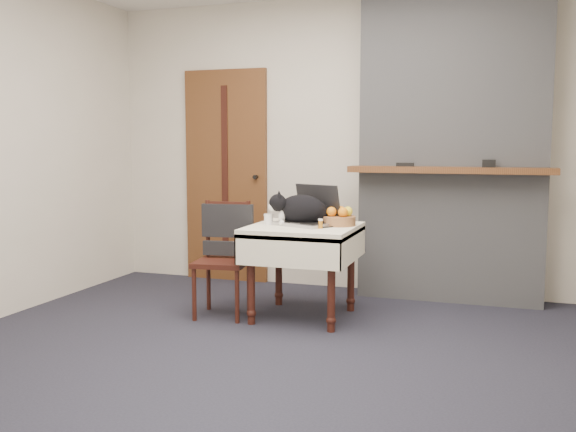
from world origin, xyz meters
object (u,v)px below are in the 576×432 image
at_px(laptop, 310,215).
at_px(cat, 303,210).
at_px(side_table, 303,241).
at_px(chair, 225,242).
at_px(door, 226,176).
at_px(cream_jar, 268,219).
at_px(pill_bottle, 321,224).
at_px(fruit_basket, 339,218).

xyz_separation_m(laptop, cat, (-0.04, -0.03, 0.04)).
bearing_deg(side_table, chair, -172.56).
distance_m(door, cream_jar, 1.40).
xyz_separation_m(laptop, pill_bottle, (0.14, -0.20, -0.04)).
bearing_deg(pill_bottle, cat, 138.71).
height_order(cream_jar, pill_bottle, cream_jar).
bearing_deg(pill_bottle, cream_jar, 167.03).
bearing_deg(laptop, pill_bottle, -30.69).
bearing_deg(fruit_basket, chair, -168.08).
height_order(side_table, fruit_basket, fruit_basket).
relative_size(door, chair, 2.29).
distance_m(side_table, laptop, 0.21).
bearing_deg(door, cat, -43.36).
relative_size(side_table, fruit_basket, 3.13).
relative_size(door, cat, 3.63).
xyz_separation_m(laptop, chair, (-0.63, -0.16, -0.22)).
height_order(cat, cream_jar, cat).
bearing_deg(cream_jar, laptop, 17.69).
height_order(pill_bottle, chair, chair).
distance_m(laptop, chair, 0.69).
bearing_deg(laptop, chair, -142.34).
bearing_deg(fruit_basket, cat, -167.91).
distance_m(laptop, pill_bottle, 0.24).
bearing_deg(fruit_basket, door, 144.39).
xyz_separation_m(side_table, pill_bottle, (0.17, -0.12, 0.15)).
bearing_deg(side_table, fruit_basket, 22.01).
bearing_deg(door, fruit_basket, -35.61).
distance_m(cat, cream_jar, 0.27).
distance_m(pill_bottle, fruit_basket, 0.24).
relative_size(laptop, cream_jar, 6.39).
relative_size(cream_jar, fruit_basket, 0.32).
xyz_separation_m(cat, chair, (-0.59, -0.12, -0.26)).
relative_size(door, cream_jar, 25.13).
relative_size(door, fruit_basket, 8.03).
height_order(door, pill_bottle, door).
height_order(door, cream_jar, door).
height_order(door, side_table, door).
bearing_deg(door, laptop, -41.26).
height_order(side_table, laptop, laptop).
relative_size(laptop, cat, 0.92).
bearing_deg(cream_jar, door, 127.48).
distance_m(side_table, fruit_basket, 0.32).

